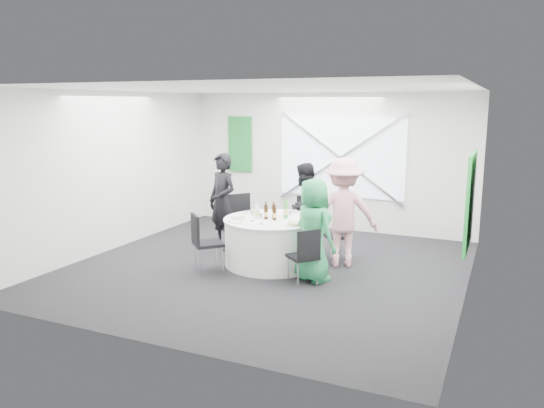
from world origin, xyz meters
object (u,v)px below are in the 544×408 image
at_px(chair_back_right, 341,231).
at_px(person_woman_pink, 343,212).
at_px(green_water_bottle, 286,210).
at_px(person_woman_green, 313,230).
at_px(chair_front_left, 203,238).
at_px(chair_back, 304,218).
at_px(chair_back_left, 242,217).
at_px(person_man_back_left, 222,202).
at_px(banquet_table, 272,242).
at_px(chair_front_right, 305,253).
at_px(person_man_back, 304,206).
at_px(clear_water_bottle, 257,212).

relative_size(chair_back_right, person_woman_pink, 0.47).
bearing_deg(green_water_bottle, person_woman_green, -41.27).
height_order(chair_front_left, person_woman_pink, person_woman_pink).
bearing_deg(person_woman_pink, chair_back, -61.58).
relative_size(chair_back_left, chair_front_left, 1.08).
bearing_deg(person_woman_pink, person_man_back_left, -23.64).
height_order(banquet_table, chair_front_right, chair_front_right).
distance_m(person_man_back, green_water_bottle, 1.00).
height_order(chair_back_left, person_woman_green, person_woman_green).
xyz_separation_m(person_man_back_left, person_man_back, (1.31, 0.62, -0.09)).
bearing_deg(banquet_table, person_woman_green, -28.65).
distance_m(banquet_table, person_man_back_left, 1.38).
height_order(person_man_back, person_woman_green, person_man_back).
height_order(chair_front_right, person_woman_pink, person_woman_pink).
distance_m(chair_back_left, person_man_back_left, 0.45).
xyz_separation_m(chair_back, chair_front_right, (0.76, -1.97, -0.05)).
distance_m(chair_back_right, person_man_back_left, 2.17).
distance_m(person_woman_pink, clear_water_bottle, 1.38).
bearing_deg(chair_front_left, chair_back_right, -93.30).
bearing_deg(chair_front_left, banquet_table, -90.00).
bearing_deg(person_man_back_left, person_woman_green, -2.53).
xyz_separation_m(person_man_back, clear_water_bottle, (-0.36, -1.18, 0.09)).
relative_size(chair_back, chair_front_left, 0.99).
bearing_deg(person_woman_pink, chair_front_left, 12.24).
bearing_deg(person_woman_pink, person_man_back, -58.56).
distance_m(chair_back_right, person_woman_pink, 0.54).
bearing_deg(banquet_table, chair_back_right, 39.27).
bearing_deg(clear_water_bottle, person_man_back, 73.00).
bearing_deg(green_water_bottle, clear_water_bottle, -156.27).
relative_size(chair_front_left, green_water_bottle, 2.79).
xyz_separation_m(person_man_back, person_woman_pink, (0.93, -0.71, 0.10)).
height_order(chair_back_right, chair_front_right, chair_front_right).
xyz_separation_m(person_man_back_left, person_woman_green, (2.07, -0.98, -0.10)).
relative_size(person_man_back_left, person_woman_green, 1.13).
relative_size(chair_back_left, green_water_bottle, 3.00).
bearing_deg(chair_back_left, person_woman_green, -86.46).
relative_size(chair_back_right, green_water_bottle, 2.46).
relative_size(chair_back, chair_front_right, 1.09).
height_order(chair_front_right, person_man_back_left, person_man_back_left).
distance_m(person_man_back_left, person_woman_green, 2.29).
bearing_deg(chair_back_left, banquet_table, -90.00).
bearing_deg(green_water_bottle, chair_back_right, 40.56).
distance_m(chair_front_right, clear_water_bottle, 1.34).
distance_m(person_woman_pink, green_water_bottle, 0.91).
height_order(chair_back_right, person_man_back, person_man_back).
bearing_deg(chair_back_right, chair_front_left, -86.84).
bearing_deg(chair_back_right, person_woman_pink, -18.81).
height_order(banquet_table, person_man_back_left, person_man_back_left).
relative_size(chair_front_left, person_woman_green, 0.61).
bearing_deg(chair_back_right, person_woman_green, -41.52).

